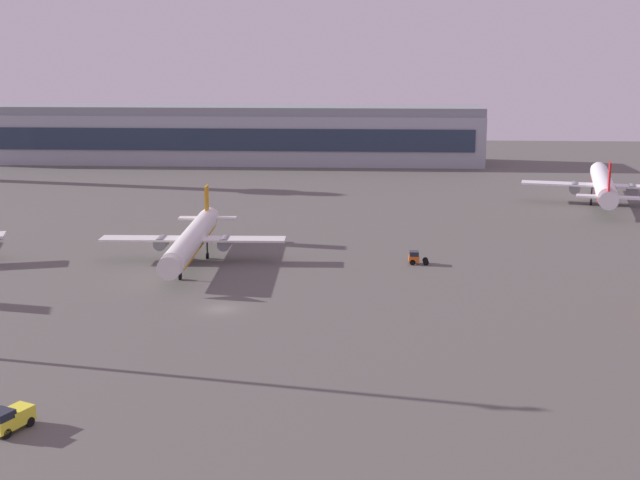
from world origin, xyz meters
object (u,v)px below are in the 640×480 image
object	(u,v)px
airplane_taxiway_distant	(603,184)
pushback_tug	(415,257)
airplane_far_stand	(192,239)
baggage_tractor	(10,419)

from	to	relation	value
airplane_taxiway_distant	pushback_tug	xyz separation A→B (m)	(-42.82, -54.87, -3.20)
airplane_far_stand	pushback_tug	world-z (taller)	airplane_far_stand
pushback_tug	baggage_tractor	world-z (taller)	baggage_tractor
airplane_far_stand	pushback_tug	size ratio (longest dim) A/B	12.21
airplane_far_stand	pushback_tug	xyz separation A→B (m)	(34.84, 0.34, -2.58)
pushback_tug	baggage_tractor	distance (m)	73.26
airplane_far_stand	pushback_tug	bearing A→B (deg)	178.88
airplane_far_stand	baggage_tractor	xyz separation A→B (m)	(-3.82, -61.88, -2.47)
airplane_far_stand	baggage_tractor	distance (m)	62.05
airplane_taxiway_distant	baggage_tractor	world-z (taller)	airplane_taxiway_distant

